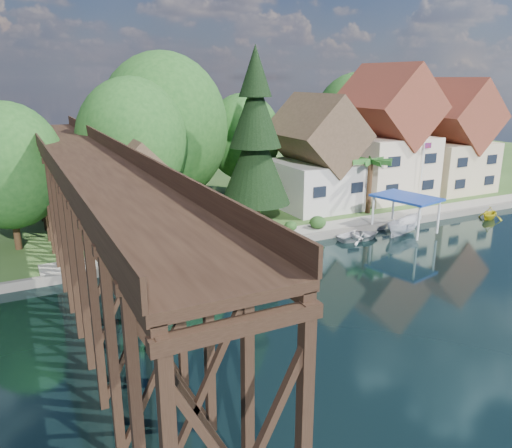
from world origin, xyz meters
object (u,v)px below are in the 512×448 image
at_px(house_right, 450,143).
at_px(palm_tree, 371,163).
at_px(flagpole, 423,167).
at_px(house_center, 385,141).
at_px(house_left, 315,160).
at_px(conifer, 255,141).
at_px(tugboat, 282,247).
at_px(boat_white_a, 359,235).
at_px(boat_yellow, 490,212).
at_px(shed, 137,195).
at_px(boat_canopy, 405,218).
at_px(trestle_bridge, 89,210).

distance_m(house_right, palm_tree, 15.52).
bearing_deg(flagpole, house_center, 104.27).
xyz_separation_m(house_left, conifer, (-7.90, -2.64, 2.60)).
bearing_deg(tugboat, palm_tree, 23.23).
height_order(conifer, flagpole, conifer).
xyz_separation_m(house_center, house_right, (9.00, -0.50, -0.64)).
bearing_deg(boat_white_a, boat_yellow, -89.90).
height_order(house_left, shed, house_left).
xyz_separation_m(shed, boat_canopy, (20.65, -8.46, -2.40)).
bearing_deg(house_right, boat_white_a, -154.42).
distance_m(house_right, flagpole, 8.95).
height_order(house_right, palm_tree, house_right).
bearing_deg(house_center, flagpole, -75.73).
height_order(trestle_bridge, boat_white_a, trestle_bridge).
distance_m(house_right, boat_yellow, 12.21).
relative_size(palm_tree, boat_yellow, 2.12).
xyz_separation_m(boat_white_a, boat_yellow, (14.91, -0.62, 0.27)).
relative_size(boat_canopy, boat_yellow, 2.24).
distance_m(house_center, house_right, 9.04).
relative_size(house_left, palm_tree, 2.01).
bearing_deg(boat_canopy, boat_white_a, 172.74).
distance_m(conifer, boat_white_a, 11.77).
xyz_separation_m(trestle_bridge, boat_yellow, (36.26, 0.80, -4.67)).
distance_m(conifer, palm_tree, 11.47).
relative_size(conifer, boat_yellow, 5.81).
bearing_deg(boat_white_a, house_left, -7.50).
bearing_deg(flagpole, conifer, 175.38).
bearing_deg(flagpole, boat_yellow, -62.51).
xyz_separation_m(shed, boat_yellow, (31.26, -8.53, -3.14)).
bearing_deg(palm_tree, house_right, 16.83).
height_order(tugboat, boat_yellow, tugboat).
bearing_deg(boat_canopy, trestle_bridge, -178.06).
height_order(trestle_bridge, house_center, house_center).
height_order(house_right, boat_yellow, house_right).
xyz_separation_m(palm_tree, flagpole, (7.02, 0.39, -0.94)).
distance_m(house_center, shed, 27.20).
distance_m(trestle_bridge, flagpole, 33.86).
relative_size(house_center, conifer, 0.92).
xyz_separation_m(conifer, boat_white_a, (6.24, -6.77, -7.33)).
relative_size(trestle_bridge, palm_tree, 8.05).
xyz_separation_m(palm_tree, boat_yellow, (10.11, -5.54, -4.61)).
xyz_separation_m(house_left, shed, (-18.00, -1.50, -1.31)).
bearing_deg(trestle_bridge, flagpole, 11.47).
bearing_deg(conifer, boat_white_a, -47.33).
relative_size(trestle_bridge, boat_yellow, 17.08).
distance_m(trestle_bridge, palm_tree, 26.91).
relative_size(tugboat, boat_canopy, 0.52).
distance_m(conifer, tugboat, 10.19).
distance_m(trestle_bridge, boat_yellow, 36.57).
bearing_deg(conifer, flagpole, -4.62).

